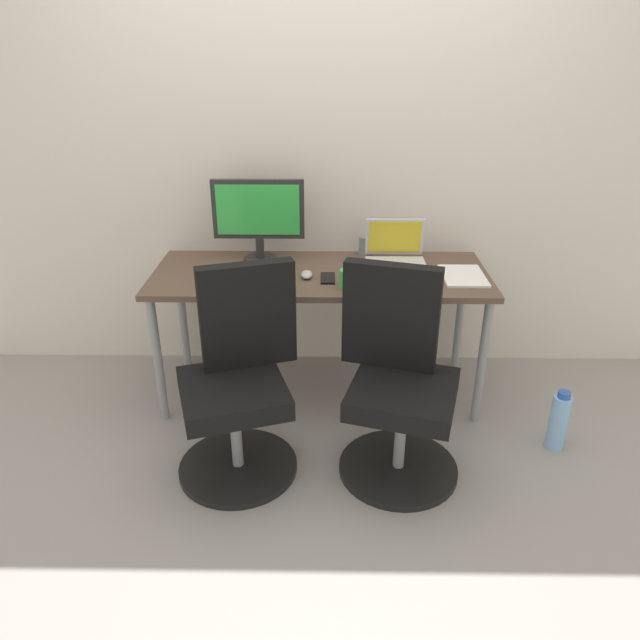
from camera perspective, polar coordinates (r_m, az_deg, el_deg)
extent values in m
plane|color=gray|center=(3.37, 0.01, -6.73)|extent=(5.28, 5.28, 0.00)
cube|color=silver|center=(3.29, 0.12, 16.84)|extent=(4.40, 0.04, 2.60)
cube|color=brown|center=(3.05, 0.01, 4.37)|extent=(1.71, 0.65, 0.03)
cylinder|color=gray|center=(3.07, -15.29, -3.77)|extent=(0.04, 0.04, 0.68)
cylinder|color=gray|center=(3.05, 15.28, -3.98)|extent=(0.04, 0.04, 0.68)
cylinder|color=gray|center=(3.55, -13.06, 0.58)|extent=(0.04, 0.04, 0.68)
cylinder|color=gray|center=(3.53, 13.28, 0.42)|extent=(0.04, 0.04, 0.68)
cylinder|color=black|center=(2.84, -7.83, -13.75)|extent=(0.54, 0.54, 0.03)
cylinder|color=gray|center=(2.72, -8.06, -10.73)|extent=(0.05, 0.05, 0.34)
cube|color=black|center=(2.60, -8.35, -6.91)|extent=(0.55, 0.55, 0.09)
cube|color=black|center=(2.61, -6.95, 0.43)|extent=(0.42, 0.20, 0.48)
cylinder|color=black|center=(2.83, 7.49, -13.89)|extent=(0.54, 0.54, 0.03)
cylinder|color=gray|center=(2.71, 7.71, -10.87)|extent=(0.05, 0.05, 0.34)
cube|color=black|center=(2.59, 7.99, -7.04)|extent=(0.55, 0.55, 0.09)
cube|color=black|center=(2.60, 6.80, 0.36)|extent=(0.42, 0.18, 0.48)
cylinder|color=#8CBFF2|center=(3.09, 21.91, -9.09)|extent=(0.09, 0.09, 0.28)
cylinder|color=#2D59B2|center=(3.01, 22.39, -6.64)|extent=(0.06, 0.06, 0.03)
cylinder|color=#262626|center=(3.24, -5.74, 5.91)|extent=(0.18, 0.18, 0.01)
cylinder|color=#262626|center=(3.22, -5.78, 6.93)|extent=(0.04, 0.04, 0.11)
cube|color=#262626|center=(3.16, -5.95, 10.54)|extent=(0.48, 0.03, 0.31)
cube|color=green|center=(3.14, -5.99, 10.46)|extent=(0.43, 0.00, 0.26)
cube|color=silver|center=(3.14, 7.30, 5.26)|extent=(0.31, 0.22, 0.02)
cube|color=silver|center=(3.23, 7.18, 7.93)|extent=(0.31, 0.05, 0.21)
cube|color=yellow|center=(3.22, 7.19, 7.92)|extent=(0.28, 0.04, 0.18)
cube|color=#B7B7B7|center=(2.91, -6.89, 3.62)|extent=(0.34, 0.12, 0.02)
cube|color=#515156|center=(2.87, 7.84, 3.17)|extent=(0.34, 0.12, 0.02)
ellipsoid|color=#B7B7B7|center=(2.97, -1.28, 4.38)|extent=(0.06, 0.10, 0.03)
ellipsoid|color=#2D2D2D|center=(2.95, -11.32, 3.74)|extent=(0.06, 0.10, 0.03)
cylinder|color=green|center=(2.84, 2.71, 3.96)|extent=(0.08, 0.08, 0.09)
cylinder|color=slate|center=(3.29, 4.37, 7.11)|extent=(0.07, 0.07, 0.10)
cube|color=black|center=(2.95, 0.76, 4.04)|extent=(0.07, 0.14, 0.01)
cube|color=white|center=(3.07, 13.59, 4.14)|extent=(0.21, 0.30, 0.01)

